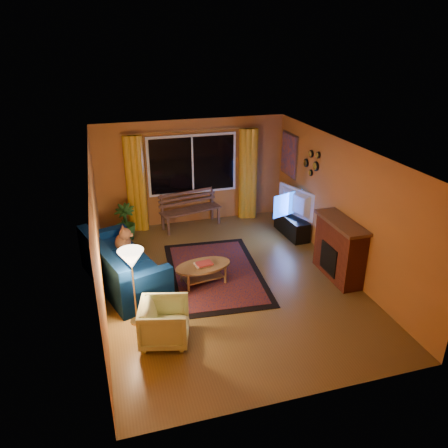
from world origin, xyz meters
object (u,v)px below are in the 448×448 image
object	(u,v)px
floor_lamp	(134,288)
coffee_table	(203,274)
sofa	(123,262)
tv_console	(292,226)
armchair	(164,321)
bench	(191,218)

from	to	relation	value
floor_lamp	coffee_table	world-z (taller)	floor_lamp
sofa	coffee_table	size ratio (longest dim) A/B	2.07
floor_lamp	tv_console	world-z (taller)	floor_lamp
coffee_table	tv_console	size ratio (longest dim) A/B	0.97
armchair	coffee_table	size ratio (longest dim) A/B	0.68
floor_lamp	sofa	bearing A→B (deg)	94.14
floor_lamp	coffee_table	size ratio (longest dim) A/B	1.21
bench	armchair	xyz separation A→B (m)	(-1.27, -4.03, 0.14)
coffee_table	sofa	bearing A→B (deg)	164.22
sofa	tv_console	world-z (taller)	sofa
floor_lamp	tv_console	xyz separation A→B (m)	(3.77, 2.37, -0.41)
sofa	armchair	xyz separation A→B (m)	(0.46, -1.84, -0.08)
sofa	floor_lamp	xyz separation A→B (m)	(0.09, -1.26, 0.20)
bench	sofa	world-z (taller)	sofa
bench	armchair	distance (m)	4.23
sofa	armchair	distance (m)	1.90
sofa	floor_lamp	size ratio (longest dim) A/B	1.71
armchair	floor_lamp	size ratio (longest dim) A/B	0.56
armchair	bench	bearing A→B (deg)	-3.53
tv_console	armchair	bearing A→B (deg)	-142.46
floor_lamp	tv_console	bearing A→B (deg)	32.10
armchair	coffee_table	world-z (taller)	armchair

